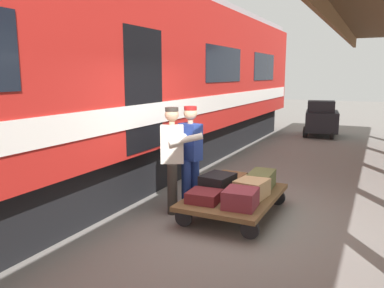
# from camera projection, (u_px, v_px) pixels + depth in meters

# --- Properties ---
(ground_plane) EXTENTS (60.00, 60.00, 0.00)m
(ground_plane) POSITION_uv_depth(u_px,v_px,m) (246.00, 221.00, 5.88)
(ground_plane) COLOR slate
(train_car) EXTENTS (3.02, 20.33, 4.00)m
(train_car) POSITION_uv_depth(u_px,v_px,m) (74.00, 83.00, 6.94)
(train_car) COLOR #B21E19
(train_car) RESTS_ON ground_plane
(luggage_cart) EXTENTS (1.28, 1.94, 0.34)m
(luggage_cart) POSITION_uv_depth(u_px,v_px,m) (234.00, 197.00, 6.11)
(luggage_cart) COLOR brown
(luggage_cart) RESTS_ON ground_plane
(suitcase_burgundy_valise) EXTENTS (0.48, 0.51, 0.26)m
(suitcase_burgundy_valise) POSITION_uv_depth(u_px,v_px,m) (241.00, 198.00, 5.48)
(suitcase_burgundy_valise) COLOR maroon
(suitcase_burgundy_valise) RESTS_ON luggage_cart
(suitcase_tan_vintage) EXTENTS (0.49, 0.55, 0.27)m
(suitcase_tan_vintage) POSITION_uv_depth(u_px,v_px,m) (252.00, 188.00, 5.96)
(suitcase_tan_vintage) COLOR tan
(suitcase_tan_vintage) RESTS_ON luggage_cart
(suitcase_black_hardshell) EXTENTS (0.50, 0.59, 0.29)m
(suitcase_black_hardshell) POSITION_uv_depth(u_px,v_px,m) (218.00, 183.00, 6.20)
(suitcase_black_hardshell) COLOR black
(suitcase_black_hardshell) RESTS_ON luggage_cart
(suitcase_brown_leather) EXTENTS (0.50, 0.55, 0.17)m
(suitcase_brown_leather) POSITION_uv_depth(u_px,v_px,m) (229.00, 179.00, 6.68)
(suitcase_brown_leather) COLOR brown
(suitcase_brown_leather) RESTS_ON luggage_cart
(suitcase_maroon_trunk) EXTENTS (0.49, 0.47, 0.16)m
(suitcase_maroon_trunk) POSITION_uv_depth(u_px,v_px,m) (204.00, 196.00, 5.74)
(suitcase_maroon_trunk) COLOR maroon
(suitcase_maroon_trunk) RESTS_ON luggage_cart
(suitcase_olive_duffel) EXTENTS (0.40, 0.64, 0.28)m
(suitcase_olive_duffel) POSITION_uv_depth(u_px,v_px,m) (262.00, 180.00, 6.43)
(suitcase_olive_duffel) COLOR brown
(suitcase_olive_duffel) RESTS_ON luggage_cart
(porter_in_overalls) EXTENTS (0.73, 0.56, 1.70)m
(porter_in_overalls) POSITION_uv_depth(u_px,v_px,m) (190.00, 153.00, 6.37)
(porter_in_overalls) COLOR navy
(porter_in_overalls) RESTS_ON ground_plane
(porter_by_door) EXTENTS (0.74, 0.62, 1.70)m
(porter_by_door) POSITION_uv_depth(u_px,v_px,m) (173.00, 156.00, 6.15)
(porter_by_door) COLOR #332D28
(porter_by_door) RESTS_ON ground_plane
(baggage_tug) EXTENTS (1.33, 1.84, 1.30)m
(baggage_tug) POSITION_uv_depth(u_px,v_px,m) (322.00, 119.00, 13.91)
(baggage_tug) COLOR black
(baggage_tug) RESTS_ON ground_plane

